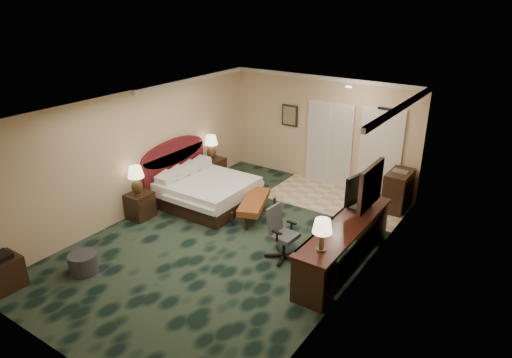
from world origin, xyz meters
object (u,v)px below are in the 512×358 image
Objects in this scene: lamp_far at (211,147)px; tv at (361,190)px; desk_chair at (284,234)px; minibar at (398,191)px; bed at (208,192)px; lamp_near at (136,181)px; side_table at (4,273)px; desk at (344,245)px; nightstand_near at (140,205)px; bed_bench at (254,208)px; ottoman at (83,263)px; nightstand_far at (213,170)px.

lamp_far is 0.68× the size of tv.
desk_chair reaches higher than minibar.
lamp_near is (-0.78, -1.37, 0.59)m from bed.
desk_chair is at bearing 44.86° from side_table.
lamp_near is 0.70× the size of tv.
desk is at bearing -73.49° from tv.
nightstand_near is (-0.80, -1.33, -0.02)m from bed.
bed_bench is at bearing -166.29° from tv.
nightstand_near is 1.14× the size of ottoman.
side_table is (-2.01, -4.38, 0.05)m from bed_bench.
lamp_far is at bearing 125.01° from bed.
minibar is (4.47, 3.51, 0.16)m from nightstand_near.
nightstand_near is 3.43m from desk_chair.
nightstand_far is at bearing 90.09° from lamp_near.
minibar is at bearing 99.35° from tv.
lamp_near is 0.49× the size of bed_bench.
bed is 3.44× the size of side_table.
lamp_near is 3.03m from side_table.
lamp_near is (0.00, -2.53, 0.58)m from nightstand_far.
bed is 4.41m from side_table.
side_table is at bearing -89.28° from nightstand_near.
bed reaches higher than side_table.
lamp_near is 5.71m from minibar.
ottoman is (0.74, -2.02, -0.11)m from nightstand_near.
tv is at bearing 1.58° from bed.
desk is (4.42, 0.71, 0.14)m from nightstand_near.
bed is 1.91× the size of desk_chair.
desk is (2.37, -0.66, 0.20)m from bed_bench.
minibar is (1.06, 3.18, -0.05)m from desk_chair.
side_table is 0.19× the size of desk.
nightstand_far is at bearing -166.99° from minibar.
ottoman is (0.72, -4.50, -0.13)m from nightstand_far.
side_table is (0.04, -3.02, -0.01)m from nightstand_near.
lamp_far reaches higher than nightstand_near.
side_table is at bearing -122.11° from tv.
lamp_far is at bearing 158.31° from desk.
bed_bench is at bearing 33.60° from nightstand_near.
ottoman is 0.56× the size of minibar.
nightstand_near is 0.19× the size of desk.
lamp_far reaches higher than side_table.
side_table is 0.62× the size of minibar.
lamp_near is at bearing -149.17° from tv.
nightstand_near is 0.43× the size of bed_bench.
side_table is at bearing -89.66° from lamp_near.
minibar is at bearing 13.01° from nightstand_far.
tv is (4.37, -1.04, 0.28)m from lamp_far.
nightstand_far reaches higher than nightstand_near.
nightstand_far is at bearing 90.23° from side_table.
ottoman is at bearing -80.61° from lamp_far.
nightstand_far is 5.50m from side_table.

